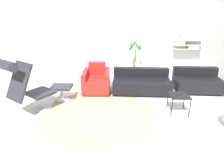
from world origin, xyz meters
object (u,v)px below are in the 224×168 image
(lounge_chair, at_px, (24,83))
(potted_plant, at_px, (135,62))
(armchair_red, at_px, (97,81))
(side_table, at_px, (179,97))
(shelf_unit, at_px, (187,42))
(couch_low, at_px, (141,84))
(couch_second, at_px, (197,82))
(ottoman, at_px, (62,89))

(lounge_chair, distance_m, potted_plant, 3.74)
(armchair_red, relative_size, side_table, 2.13)
(lounge_chair, relative_size, shelf_unit, 0.67)
(side_table, bearing_deg, couch_low, 118.64)
(side_table, bearing_deg, potted_plant, 106.99)
(armchair_red, relative_size, shelf_unit, 0.48)
(lounge_chair, xyz_separation_m, couch_second, (4.28, 1.54, -0.52))
(lounge_chair, relative_size, couch_second, 0.98)
(armchair_red, relative_size, potted_plant, 0.66)
(shelf_unit, bearing_deg, potted_plant, -166.76)
(shelf_unit, bearing_deg, ottoman, -148.63)
(ottoman, height_order, couch_second, couch_second)
(couch_second, bearing_deg, ottoman, 14.01)
(ottoman, distance_m, potted_plant, 2.80)
(lounge_chair, height_order, shelf_unit, shelf_unit)
(couch_low, bearing_deg, shelf_unit, -132.81)
(armchair_red, bearing_deg, couch_second, -178.61)
(shelf_unit, bearing_deg, lounge_chair, -144.55)
(ottoman, distance_m, armchair_red, 1.06)
(side_table, distance_m, shelf_unit, 3.24)
(side_table, xyz_separation_m, shelf_unit, (1.05, 2.98, 0.76))
(armchair_red, xyz_separation_m, couch_second, (2.89, 0.11, -0.05))
(couch_low, xyz_separation_m, couch_second, (1.62, 0.12, 0.00))
(ottoman, distance_m, couch_second, 3.81)
(lounge_chair, xyz_separation_m, shelf_unit, (4.40, 3.13, 0.39))
(ottoman, height_order, couch_low, couch_low)
(armchair_red, xyz_separation_m, potted_plant, (1.19, 1.27, 0.25))
(couch_second, xyz_separation_m, potted_plant, (-1.71, 1.16, 0.30))
(armchair_red, distance_m, couch_low, 1.28)
(potted_plant, bearing_deg, ottoman, -136.54)
(couch_second, bearing_deg, armchair_red, 4.67)
(side_table, distance_m, potted_plant, 2.67)
(lounge_chair, relative_size, side_table, 2.99)
(couch_second, bearing_deg, lounge_chair, 22.38)
(lounge_chair, bearing_deg, shelf_unit, 70.54)
(lounge_chair, bearing_deg, couch_second, 54.90)
(couch_second, height_order, shelf_unit, shelf_unit)
(lounge_chair, height_order, armchair_red, lounge_chair)
(lounge_chair, height_order, potted_plant, potted_plant)
(armchair_red, xyz_separation_m, side_table, (1.96, -1.28, 0.10))
(couch_low, distance_m, side_table, 1.45)
(side_table, bearing_deg, armchair_red, 146.94)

